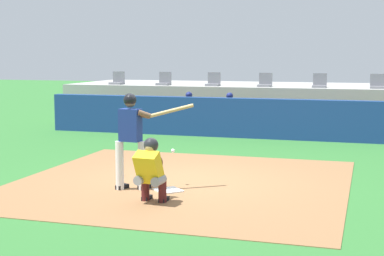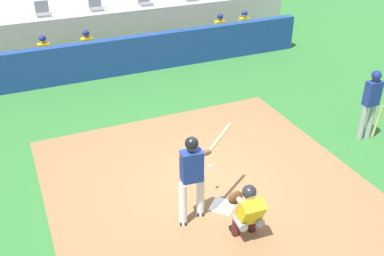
{
  "view_description": "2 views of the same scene",
  "coord_description": "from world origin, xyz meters",
  "px_view_note": "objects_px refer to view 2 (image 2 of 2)",
  "views": [
    {
      "loc": [
        3.48,
        -10.7,
        2.5
      ],
      "look_at": [
        0.0,
        0.7,
        1.0
      ],
      "focal_mm": 54.49,
      "sensor_mm": 36.0,
      "label": 1
    },
    {
      "loc": [
        -3.29,
        -6.83,
        5.68
      ],
      "look_at": [
        0.0,
        0.7,
        1.0
      ],
      "focal_mm": 41.82,
      "sensor_mm": 36.0,
      "label": 2
    }
  ],
  "objects_px": {
    "stadium_seat_3": "(96,6)",
    "dugout_player_3": "(245,28)",
    "dugout_player_2": "(221,31)",
    "dugout_player_0": "(46,56)",
    "dugout_player_1": "(88,50)",
    "batter_at_plate": "(193,174)",
    "home_plate": "(223,206)",
    "stadium_seat_4": "(145,1)",
    "stadium_seat_2": "(43,12)",
    "catcher_crouched": "(247,210)",
    "on_deck_batter": "(371,101)"
  },
  "relations": [
    {
      "from": "stadium_seat_3",
      "to": "stadium_seat_4",
      "type": "relative_size",
      "value": 1.0
    },
    {
      "from": "dugout_player_0",
      "to": "stadium_seat_2",
      "type": "height_order",
      "value": "stadium_seat_2"
    },
    {
      "from": "catcher_crouched",
      "to": "dugout_player_3",
      "type": "relative_size",
      "value": 1.33
    },
    {
      "from": "home_plate",
      "to": "dugout_player_2",
      "type": "relative_size",
      "value": 0.34
    },
    {
      "from": "on_deck_batter",
      "to": "stadium_seat_4",
      "type": "distance_m",
      "value": 9.57
    },
    {
      "from": "batter_at_plate",
      "to": "catcher_crouched",
      "type": "height_order",
      "value": "batter_at_plate"
    },
    {
      "from": "dugout_player_3",
      "to": "stadium_seat_4",
      "type": "xyz_separation_m",
      "value": [
        -3.22,
        2.03,
        0.86
      ]
    },
    {
      "from": "stadium_seat_3",
      "to": "home_plate",
      "type": "bearing_deg",
      "value": -90.0
    },
    {
      "from": "dugout_player_1",
      "to": "dugout_player_2",
      "type": "height_order",
      "value": "same"
    },
    {
      "from": "batter_at_plate",
      "to": "dugout_player_0",
      "type": "relative_size",
      "value": 1.39
    },
    {
      "from": "dugout_player_0",
      "to": "stadium_seat_3",
      "type": "bearing_deg",
      "value": 43.14
    },
    {
      "from": "dugout_player_0",
      "to": "stadium_seat_2",
      "type": "xyz_separation_m",
      "value": [
        0.31,
        2.03,
        0.86
      ]
    },
    {
      "from": "dugout_player_2",
      "to": "dugout_player_3",
      "type": "relative_size",
      "value": 1.0
    },
    {
      "from": "catcher_crouched",
      "to": "dugout_player_1",
      "type": "relative_size",
      "value": 1.33
    },
    {
      "from": "batter_at_plate",
      "to": "stadium_seat_3",
      "type": "xyz_separation_m",
      "value": [
        0.67,
        10.26,
        0.5
      ]
    },
    {
      "from": "dugout_player_0",
      "to": "stadium_seat_3",
      "type": "distance_m",
      "value": 3.1
    },
    {
      "from": "stadium_seat_2",
      "to": "stadium_seat_4",
      "type": "xyz_separation_m",
      "value": [
        3.71,
        0.0,
        0.0
      ]
    },
    {
      "from": "catcher_crouched",
      "to": "dugout_player_3",
      "type": "distance_m",
      "value": 10.36
    },
    {
      "from": "batter_at_plate",
      "to": "stadium_seat_3",
      "type": "relative_size",
      "value": 3.76
    },
    {
      "from": "stadium_seat_2",
      "to": "home_plate",
      "type": "bearing_deg",
      "value": -79.66
    },
    {
      "from": "home_plate",
      "to": "stadium_seat_2",
      "type": "bearing_deg",
      "value": 100.34
    },
    {
      "from": "home_plate",
      "to": "dugout_player_3",
      "type": "relative_size",
      "value": 0.34
    },
    {
      "from": "catcher_crouched",
      "to": "home_plate",
      "type": "bearing_deg",
      "value": 90.39
    },
    {
      "from": "on_deck_batter",
      "to": "dugout_player_0",
      "type": "height_order",
      "value": "on_deck_batter"
    },
    {
      "from": "home_plate",
      "to": "stadium_seat_2",
      "type": "xyz_separation_m",
      "value": [
        -1.86,
        10.18,
        1.51
      ]
    },
    {
      "from": "dugout_player_1",
      "to": "stadium_seat_3",
      "type": "xyz_separation_m",
      "value": [
        0.81,
        2.03,
        0.86
      ]
    },
    {
      "from": "batter_at_plate",
      "to": "dugout_player_1",
      "type": "xyz_separation_m",
      "value": [
        -0.13,
        8.22,
        -0.36
      ]
    },
    {
      "from": "dugout_player_0",
      "to": "stadium_seat_4",
      "type": "xyz_separation_m",
      "value": [
        4.03,
        2.03,
        0.86
      ]
    },
    {
      "from": "stadium_seat_4",
      "to": "dugout_player_0",
      "type": "bearing_deg",
      "value": -153.2
    },
    {
      "from": "stadium_seat_2",
      "to": "stadium_seat_3",
      "type": "height_order",
      "value": "same"
    },
    {
      "from": "on_deck_batter",
      "to": "stadium_seat_4",
      "type": "bearing_deg",
      "value": 105.35
    },
    {
      "from": "dugout_player_2",
      "to": "dugout_player_3",
      "type": "bearing_deg",
      "value": 0.0
    },
    {
      "from": "batter_at_plate",
      "to": "stadium_seat_4",
      "type": "height_order",
      "value": "stadium_seat_4"
    },
    {
      "from": "home_plate",
      "to": "stadium_seat_4",
      "type": "distance_m",
      "value": 10.46
    },
    {
      "from": "dugout_player_3",
      "to": "stadium_seat_4",
      "type": "bearing_deg",
      "value": 147.7
    },
    {
      "from": "batter_at_plate",
      "to": "dugout_player_0",
      "type": "distance_m",
      "value": 8.37
    },
    {
      "from": "dugout_player_1",
      "to": "dugout_player_3",
      "type": "xyz_separation_m",
      "value": [
        5.88,
        0.0,
        0.0
      ]
    },
    {
      "from": "home_plate",
      "to": "stadium_seat_3",
      "type": "distance_m",
      "value": 10.29
    },
    {
      "from": "dugout_player_0",
      "to": "dugout_player_1",
      "type": "bearing_deg",
      "value": 0.0
    },
    {
      "from": "dugout_player_2",
      "to": "stadium_seat_4",
      "type": "relative_size",
      "value": 2.71
    },
    {
      "from": "stadium_seat_3",
      "to": "dugout_player_3",
      "type": "bearing_deg",
      "value": -21.84
    },
    {
      "from": "dugout_player_0",
      "to": "dugout_player_2",
      "type": "distance_m",
      "value": 6.23
    },
    {
      "from": "stadium_seat_3",
      "to": "stadium_seat_4",
      "type": "xyz_separation_m",
      "value": [
        1.86,
        0.0,
        0.0
      ]
    },
    {
      "from": "dugout_player_1",
      "to": "stadium_seat_3",
      "type": "relative_size",
      "value": 2.71
    },
    {
      "from": "dugout_player_0",
      "to": "dugout_player_2",
      "type": "bearing_deg",
      "value": 0.0
    },
    {
      "from": "home_plate",
      "to": "dugout_player_0",
      "type": "height_order",
      "value": "dugout_player_0"
    },
    {
      "from": "dugout_player_2",
      "to": "dugout_player_3",
      "type": "xyz_separation_m",
      "value": [
        1.02,
        0.0,
        0.0
      ]
    },
    {
      "from": "catcher_crouched",
      "to": "stadium_seat_2",
      "type": "bearing_deg",
      "value": 99.56
    },
    {
      "from": "dugout_player_3",
      "to": "stadium_seat_4",
      "type": "height_order",
      "value": "stadium_seat_4"
    },
    {
      "from": "home_plate",
      "to": "on_deck_batter",
      "type": "bearing_deg",
      "value": 12.37
    }
  ]
}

